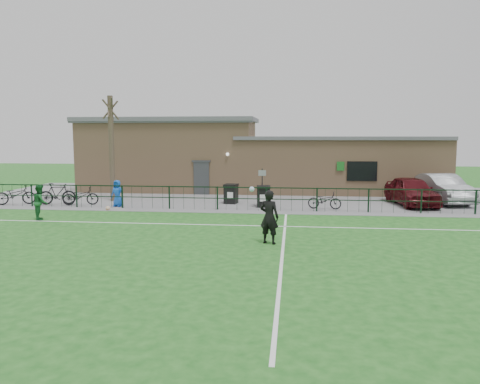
# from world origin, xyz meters

# --- Properties ---
(ground) EXTENTS (90.00, 90.00, 0.00)m
(ground) POSITION_xyz_m (0.00, 0.00, 0.00)
(ground) COLOR #195418
(ground) RESTS_ON ground
(paving_strip) EXTENTS (34.00, 13.00, 0.02)m
(paving_strip) POSITION_xyz_m (0.00, 13.50, 0.01)
(paving_strip) COLOR slate
(paving_strip) RESTS_ON ground
(pitch_line_touch) EXTENTS (28.00, 0.10, 0.01)m
(pitch_line_touch) POSITION_xyz_m (0.00, 7.80, 0.00)
(pitch_line_touch) COLOR white
(pitch_line_touch) RESTS_ON ground
(pitch_line_mid) EXTENTS (28.00, 0.10, 0.01)m
(pitch_line_mid) POSITION_xyz_m (0.00, 4.00, 0.00)
(pitch_line_mid) COLOR white
(pitch_line_mid) RESTS_ON ground
(pitch_line_perp) EXTENTS (0.10, 16.00, 0.01)m
(pitch_line_perp) POSITION_xyz_m (2.00, 0.00, 0.00)
(pitch_line_perp) COLOR white
(pitch_line_perp) RESTS_ON ground
(perimeter_fence) EXTENTS (28.00, 0.10, 1.20)m
(perimeter_fence) POSITION_xyz_m (0.00, 8.00, 0.60)
(perimeter_fence) COLOR black
(perimeter_fence) RESTS_ON ground
(bare_tree) EXTENTS (0.30, 0.30, 6.00)m
(bare_tree) POSITION_xyz_m (-8.00, 10.50, 3.00)
(bare_tree) COLOR #46372A
(bare_tree) RESTS_ON ground
(wheelie_bin_left) EXTENTS (0.75, 0.82, 0.99)m
(wheelie_bin_left) POSITION_xyz_m (-1.10, 10.27, 0.52)
(wheelie_bin_left) COLOR black
(wheelie_bin_left) RESTS_ON paving_strip
(wheelie_bin_right) EXTENTS (0.72, 0.81, 1.03)m
(wheelie_bin_right) POSITION_xyz_m (0.77, 9.22, 0.53)
(wheelie_bin_right) COLOR black
(wheelie_bin_right) RESTS_ON paving_strip
(sign_post) EXTENTS (0.08, 0.08, 2.00)m
(sign_post) POSITION_xyz_m (0.67, 9.62, 1.02)
(sign_post) COLOR black
(sign_post) RESTS_ON paving_strip
(car_maroon) EXTENTS (2.41, 4.74, 1.55)m
(car_maroon) POSITION_xyz_m (8.68, 10.73, 0.79)
(car_maroon) COLOR #4D0D13
(car_maroon) RESTS_ON paving_strip
(car_silver) EXTENTS (2.47, 5.07, 1.60)m
(car_silver) POSITION_xyz_m (10.63, 11.94, 0.82)
(car_silver) COLOR #95989C
(car_silver) RESTS_ON paving_strip
(bicycle_a) EXTENTS (2.17, 1.44, 1.08)m
(bicycle_a) POSITION_xyz_m (-12.75, 8.51, 0.56)
(bicycle_a) COLOR black
(bicycle_a) RESTS_ON paving_strip
(bicycle_b) EXTENTS (2.04, 1.06, 1.18)m
(bicycle_b) POSITION_xyz_m (-10.47, 8.76, 0.61)
(bicycle_b) COLOR black
(bicycle_b) RESTS_ON paving_strip
(bicycle_c) EXTENTS (1.97, 1.24, 0.98)m
(bicycle_c) POSITION_xyz_m (-9.13, 8.74, 0.51)
(bicycle_c) COLOR black
(bicycle_c) RESTS_ON paving_strip
(bicycle_e) EXTENTS (1.76, 0.82, 0.89)m
(bicycle_e) POSITION_xyz_m (3.93, 8.83, 0.46)
(bicycle_e) COLOR black
(bicycle_e) RESTS_ON paving_strip
(spectator_child) EXTENTS (0.76, 0.57, 1.41)m
(spectator_child) POSITION_xyz_m (-6.95, 8.46, 0.72)
(spectator_child) COLOR blue
(spectator_child) RESTS_ON paving_strip
(goalkeeper_kick) EXTENTS (1.43, 3.90, 1.89)m
(goalkeeper_kick) POSITION_xyz_m (1.48, 0.88, 0.96)
(goalkeeper_kick) COLOR black
(goalkeeper_kick) RESTS_ON ground
(outfield_player) EXTENTS (0.89, 0.96, 1.59)m
(outfield_player) POSITION_xyz_m (-8.96, 4.40, 0.79)
(outfield_player) COLOR #1B5F2A
(outfield_player) RESTS_ON ground
(ball_ground) EXTENTS (0.23, 0.23, 0.23)m
(ball_ground) POSITION_xyz_m (-6.98, 7.22, 0.11)
(ball_ground) COLOR white
(ball_ground) RESTS_ON ground
(clubhouse) EXTENTS (24.25, 5.40, 4.96)m
(clubhouse) POSITION_xyz_m (-0.88, 16.50, 2.22)
(clubhouse) COLOR tan
(clubhouse) RESTS_ON ground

